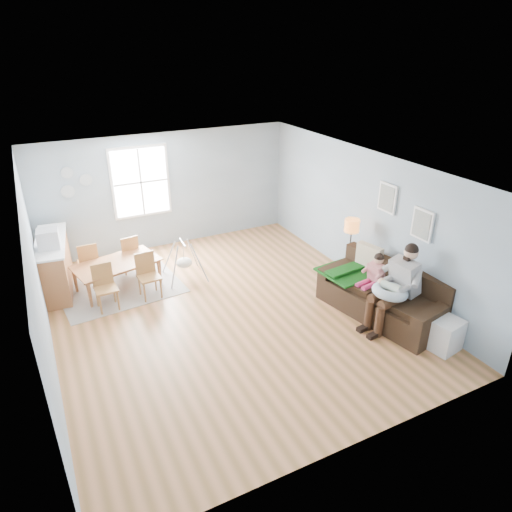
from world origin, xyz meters
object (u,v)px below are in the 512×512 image
sofa (383,298)px  floor_lamp (351,231)px  father (397,284)px  chair_sw (105,284)px  chair_ne (129,252)px  dining_table (119,276)px  chair_se (147,272)px  storage_cube (445,335)px  toddler (374,273)px  monitor (48,239)px  chair_nw (89,261)px  counter (55,264)px  baby_swing (184,262)px

sofa → floor_lamp: bearing=85.5°
father → chair_sw: 5.25m
floor_lamp → chair_ne: 4.65m
dining_table → chair_se: 0.74m
floor_lamp → storage_cube: bearing=-88.1°
floor_lamp → chair_ne: bearing=146.7°
toddler → monitor: bearing=148.4°
storage_cube → dining_table: dining_table is taller
chair_nw → monitor: size_ratio=2.17×
sofa → floor_lamp: (0.09, 1.19, 0.85)m
chair_se → chair_nw: (-0.94, 1.05, -0.00)m
chair_nw → monitor: monitor is taller
counter → monitor: monitor is taller
sofa → chair_sw: (-4.47, 2.50, 0.16)m
chair_ne → chair_se: bearing=-84.9°
storage_cube → chair_sw: 5.99m
father → sofa: bearing=77.3°
chair_se → chair_nw: 1.41m
baby_swing → monitor: bearing=170.8°
chair_se → chair_nw: size_ratio=1.00×
sofa → baby_swing: size_ratio=2.81×
father → chair_se: size_ratio=1.69×
sofa → chair_ne: bearing=135.3°
sofa → chair_ne: sofa is taller
chair_sw → chair_se: chair_se is taller
chair_nw → baby_swing: (1.80, -0.68, -0.13)m
sofa → chair_nw: 5.85m
storage_cube → chair_ne: size_ratio=0.64×
sofa → chair_nw: bearing=141.6°
baby_swing → sofa: bearing=-46.6°
chair_se → monitor: size_ratio=2.17×
toddler → chair_sw: size_ratio=1.01×
counter → baby_swing: size_ratio=2.21×
chair_se → baby_swing: (0.86, 0.37, -0.13)m
monitor → chair_nw: bearing=23.6°
toddler → monitor: (-5.12, 3.15, 0.45)m
toddler → chair_sw: toddler is taller
chair_nw → counter: bearing=173.7°
dining_table → father: bearing=-53.7°
father → toddler: size_ratio=1.71×
chair_ne → monitor: bearing=-166.2°
dining_table → floor_lamp: bearing=-37.7°
toddler → storage_cube: toddler is taller
toddler → baby_swing: (-2.66, 2.75, -0.41)m
storage_cube → chair_ne: (-3.92, 4.99, 0.21)m
sofa → baby_swing: (-2.79, 2.95, 0.04)m
chair_ne → monitor: monitor is taller
toddler → floor_lamp: 1.09m
chair_se → counter: 1.93m
storage_cube → counter: (-5.39, 4.98, 0.26)m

